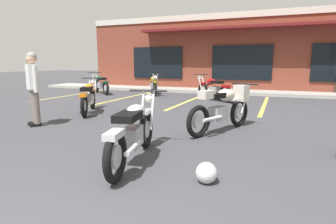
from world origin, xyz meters
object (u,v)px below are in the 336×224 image
Objects in this scene: motorcycle_blue_standard at (213,88)px; person_in_shorts_foreground at (33,84)px; motorcycle_orange_scrambler at (153,84)px; motorcycle_cream_vintage at (101,84)px; motorcycle_green_cafe_racer at (224,106)px; motorcycle_foreground_classic at (134,131)px; helmet_on_pavement at (206,173)px; motorcycle_silver_naked at (89,97)px.

person_in_shorts_foreground is (-2.79, -5.98, 0.49)m from motorcycle_blue_standard.
motorcycle_orange_scrambler is 1.06× the size of motorcycle_cream_vintage.
motorcycle_green_cafe_racer is 4.29m from person_in_shorts_foreground.
motorcycle_foreground_classic is 8.04× the size of helmet_on_pavement.
motorcycle_orange_scrambler is (-3.03, 1.03, 0.00)m from motorcycle_blue_standard.
motorcycle_blue_standard is 5.04m from motorcycle_green_cafe_racer.
person_in_shorts_foreground is (0.24, -7.00, 0.49)m from motorcycle_orange_scrambler.
motorcycle_foreground_classic and motorcycle_cream_vintage have the same top height.
person_in_shorts_foreground is at bearing -88.07° from motorcycle_orange_scrambler.
motorcycle_orange_scrambler is (-0.30, 5.14, 0.00)m from motorcycle_silver_naked.
motorcycle_cream_vintage is 6.89m from person_in_shorts_foreground.
motorcycle_foreground_classic is 1.27m from helmet_on_pavement.
person_in_shorts_foreground reaches higher than motorcycle_foreground_classic.
motorcycle_orange_scrambler is at bearing 161.30° from motorcycle_blue_standard.
motorcycle_silver_naked is 1.93m from person_in_shorts_foreground.
motorcycle_orange_scrambler is 7.28× the size of helmet_on_pavement.
motorcycle_foreground_classic is at bearing 163.46° from helmet_on_pavement.
motorcycle_blue_standard is 7.79m from helmet_on_pavement.
motorcycle_silver_naked is at bearing -86.70° from motorcycle_orange_scrambler.
motorcycle_silver_naked is at bearing 88.15° from person_in_shorts_foreground.
person_in_shorts_foreground is (2.68, -6.33, 0.49)m from motorcycle_cream_vintage.
motorcycle_blue_standard is 1.03× the size of person_in_shorts_foreground.
person_in_shorts_foreground reaches higher than helmet_on_pavement.
helmet_on_pavement is at bearing -83.46° from motorcycle_green_cafe_racer.
motorcycle_silver_naked reaches higher than helmet_on_pavement.
motorcycle_orange_scrambler and motorcycle_cream_vintage have the same top height.
person_in_shorts_foreground is 6.44× the size of helmet_on_pavement.
motorcycle_blue_standard is 6.62m from person_in_shorts_foreground.
motorcycle_foreground_classic is 1.10× the size of motorcycle_orange_scrambler.
motorcycle_green_cafe_racer is 7.33m from motorcycle_orange_scrambler.
motorcycle_cream_vintage is at bearing 121.49° from motorcycle_silver_naked.
motorcycle_blue_standard is at bearing 64.96° from person_in_shorts_foreground.
person_in_shorts_foreground is (-4.12, -1.11, 0.42)m from motorcycle_green_cafe_racer.
helmet_on_pavement is at bearing -48.22° from motorcycle_cream_vintage.
motorcycle_foreground_classic is 3.54m from person_in_shorts_foreground.
helmet_on_pavement is (4.37, -3.49, -0.33)m from motorcycle_silver_naked.
person_in_shorts_foreground reaches higher than motorcycle_cream_vintage.
motorcycle_orange_scrambler is at bearing 91.93° from person_in_shorts_foreground.
motorcycle_cream_vintage is (-5.47, 0.35, 0.00)m from motorcycle_blue_standard.
motorcycle_blue_standard is 3.20m from motorcycle_orange_scrambler.
helmet_on_pavement is (7.11, -7.96, -0.33)m from motorcycle_cream_vintage.
motorcycle_blue_standard is 0.87× the size of motorcycle_green_cafe_racer.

